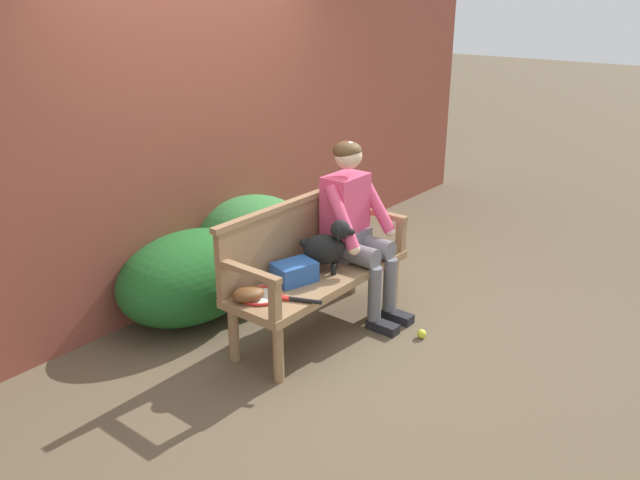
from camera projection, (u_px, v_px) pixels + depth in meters
ground_plane at (320, 331)px, 4.77m from camera, size 40.00×40.00×0.00m
brick_garden_fence at (189, 140)px, 5.09m from camera, size 8.00×0.30×2.47m
hedge_bush_mid_right at (191, 276)px, 4.86m from camera, size 1.20×0.85×0.67m
hedge_bush_far_left at (254, 242)px, 5.39m from camera, size 1.01×0.94×0.77m
garden_bench at (320, 281)px, 4.63m from camera, size 1.50×0.52×0.47m
bench_backrest at (295, 232)px, 4.65m from camera, size 1.54×0.06×0.50m
bench_armrest_left_end at (259, 283)px, 3.96m from camera, size 0.06×0.52×0.28m
bench_armrest_right_end at (387, 222)px, 4.99m from camera, size 0.06×0.52×0.28m
person_seated at (355, 223)px, 4.78m from camera, size 0.56×0.66×1.34m
dog_on_bench at (327, 246)px, 4.56m from camera, size 0.30×0.37×0.39m
tennis_racket at (265, 296)px, 4.24m from camera, size 0.38×0.58×0.03m
baseball_glove at (248, 294)px, 4.19m from camera, size 0.26×0.22×0.09m
sports_bag at (294, 272)px, 4.44m from camera, size 0.32×0.27×0.14m
tennis_ball at (422, 334)px, 4.66m from camera, size 0.07×0.07×0.07m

